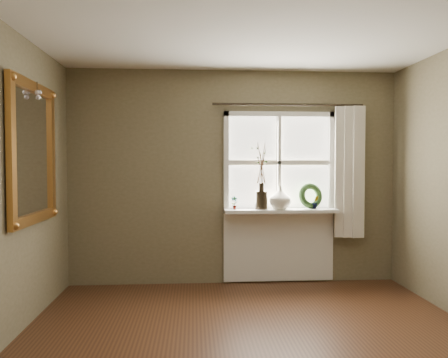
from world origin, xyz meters
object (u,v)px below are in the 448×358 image
at_px(cream_vase, 280,198).
at_px(wreath, 310,199).
at_px(dark_jug, 261,200).
at_px(gilt_mirror, 33,152).

distance_m(cream_vase, wreath, 0.39).
relative_size(dark_jug, gilt_mirror, 0.17).
xyz_separation_m(wreath, gilt_mirror, (-2.89, -1.10, 0.53)).
xyz_separation_m(dark_jug, gilt_mirror, (-2.28, -1.06, 0.54)).
relative_size(dark_jug, cream_vase, 0.79).
bearing_deg(cream_vase, gilt_mirror, -157.05).
xyz_separation_m(dark_jug, wreath, (0.61, 0.04, 0.01)).
bearing_deg(wreath, cream_vase, 169.55).
distance_m(dark_jug, wreath, 0.61).
distance_m(cream_vase, gilt_mirror, 2.77).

